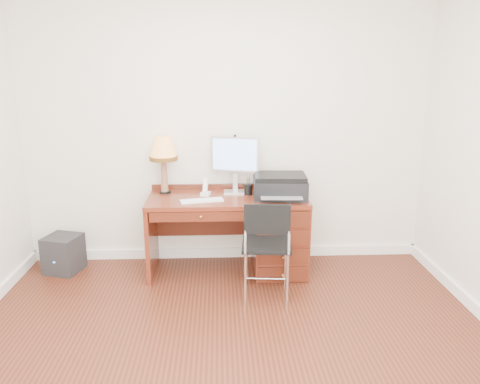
{
  "coord_description": "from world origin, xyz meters",
  "views": [
    {
      "loc": [
        -0.07,
        -2.86,
        1.94
      ],
      "look_at": [
        0.11,
        1.2,
        0.85
      ],
      "focal_mm": 35.0,
      "sensor_mm": 36.0,
      "label": 1
    }
  ],
  "objects_px": {
    "monitor": "(234,158)",
    "printer": "(280,186)",
    "desk": "(261,230)",
    "chair": "(267,240)",
    "phone": "(206,191)",
    "equipment_box": "(64,254)",
    "leg_lamp": "(163,152)"
  },
  "relations": [
    {
      "from": "monitor",
      "to": "printer",
      "type": "bearing_deg",
      "value": -10.86
    },
    {
      "from": "desk",
      "to": "chair",
      "type": "distance_m",
      "value": 0.6
    },
    {
      "from": "monitor",
      "to": "printer",
      "type": "height_order",
      "value": "monitor"
    },
    {
      "from": "phone",
      "to": "chair",
      "type": "distance_m",
      "value": 0.87
    },
    {
      "from": "equipment_box",
      "to": "chair",
      "type": "bearing_deg",
      "value": -2.06
    },
    {
      "from": "printer",
      "to": "phone",
      "type": "xyz_separation_m",
      "value": [
        -0.7,
        0.08,
        -0.06
      ]
    },
    {
      "from": "monitor",
      "to": "chair",
      "type": "distance_m",
      "value": 0.99
    },
    {
      "from": "printer",
      "to": "phone",
      "type": "distance_m",
      "value": 0.71
    },
    {
      "from": "phone",
      "to": "equipment_box",
      "type": "xyz_separation_m",
      "value": [
        -1.39,
        0.01,
        -0.62
      ]
    },
    {
      "from": "leg_lamp",
      "to": "chair",
      "type": "xyz_separation_m",
      "value": [
        0.93,
        -0.75,
        -0.62
      ]
    },
    {
      "from": "monitor",
      "to": "chair",
      "type": "height_order",
      "value": "monitor"
    },
    {
      "from": "printer",
      "to": "leg_lamp",
      "type": "distance_m",
      "value": 1.16
    },
    {
      "from": "monitor",
      "to": "phone",
      "type": "bearing_deg",
      "value": -136.84
    },
    {
      "from": "leg_lamp",
      "to": "chair",
      "type": "bearing_deg",
      "value": -39.08
    },
    {
      "from": "desk",
      "to": "leg_lamp",
      "type": "xyz_separation_m",
      "value": [
        -0.93,
        0.17,
        0.74
      ]
    },
    {
      "from": "printer",
      "to": "equipment_box",
      "type": "distance_m",
      "value": 2.2
    },
    {
      "from": "monitor",
      "to": "printer",
      "type": "distance_m",
      "value": 0.53
    },
    {
      "from": "desk",
      "to": "chair",
      "type": "bearing_deg",
      "value": -89.88
    },
    {
      "from": "desk",
      "to": "equipment_box",
      "type": "bearing_deg",
      "value": 178.43
    },
    {
      "from": "equipment_box",
      "to": "phone",
      "type": "bearing_deg",
      "value": 16.04
    },
    {
      "from": "printer",
      "to": "desk",
      "type": "bearing_deg",
      "value": 171.99
    },
    {
      "from": "chair",
      "to": "equipment_box",
      "type": "height_order",
      "value": "chair"
    },
    {
      "from": "chair",
      "to": "printer",
      "type": "bearing_deg",
      "value": 78.11
    },
    {
      "from": "leg_lamp",
      "to": "monitor",
      "type": "bearing_deg",
      "value": 1.56
    },
    {
      "from": "desk",
      "to": "phone",
      "type": "relative_size",
      "value": 8.7
    },
    {
      "from": "desk",
      "to": "phone",
      "type": "xyz_separation_m",
      "value": [
        -0.53,
        0.04,
        0.39
      ]
    },
    {
      "from": "printer",
      "to": "equipment_box",
      "type": "relative_size",
      "value": 1.43
    },
    {
      "from": "monitor",
      "to": "chair",
      "type": "bearing_deg",
      "value": -55.48
    },
    {
      "from": "desk",
      "to": "printer",
      "type": "relative_size",
      "value": 2.92
    },
    {
      "from": "desk",
      "to": "phone",
      "type": "bearing_deg",
      "value": 175.16
    },
    {
      "from": "printer",
      "to": "equipment_box",
      "type": "xyz_separation_m",
      "value": [
        -2.09,
        0.09,
        -0.68
      ]
    },
    {
      "from": "desk",
      "to": "monitor",
      "type": "bearing_deg",
      "value": 143.59
    }
  ]
}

